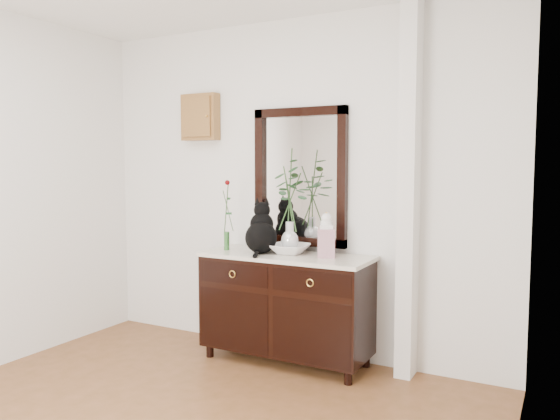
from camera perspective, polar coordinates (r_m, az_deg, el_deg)
The scene contains 10 objects.
wall_back at distance 4.43m, azimuth 0.98°, elevation 2.32°, with size 3.60×0.04×2.70m, color silver.
pilaster at distance 4.00m, azimuth 13.33°, elevation 1.92°, with size 0.12×0.20×2.70m, color silver.
sideboard at distance 4.29m, azimuth 0.64°, elevation -9.60°, with size 1.33×0.52×0.82m.
wall_mirror at distance 4.37m, azimuth 2.08°, elevation 3.46°, with size 0.80×0.06×1.10m.
key_cabinet at distance 4.86m, azimuth -8.32°, elevation 9.57°, with size 0.35×0.10×0.40m, color brown.
cat at distance 4.26m, azimuth -1.99°, elevation -1.79°, with size 0.29×0.35×0.41m, color black, non-canonical shape.
lotus_bowl at distance 4.24m, azimuth 1.02°, elevation -4.08°, with size 0.31×0.31×0.08m, color silver.
vase_branches at distance 4.20m, azimuth 1.03°, elevation 1.12°, with size 0.38×0.38×0.81m, color silver, non-canonical shape.
bud_vase_rose at distance 4.41m, azimuth -5.62°, elevation -0.48°, with size 0.07×0.07×0.58m, color #30662D, non-canonical shape.
ginger_jar at distance 4.08m, azimuth 4.86°, elevation -2.56°, with size 0.13×0.13×0.34m, color silver, non-canonical shape.
Camera 1 is at (2.01, -1.96, 1.54)m, focal length 35.00 mm.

